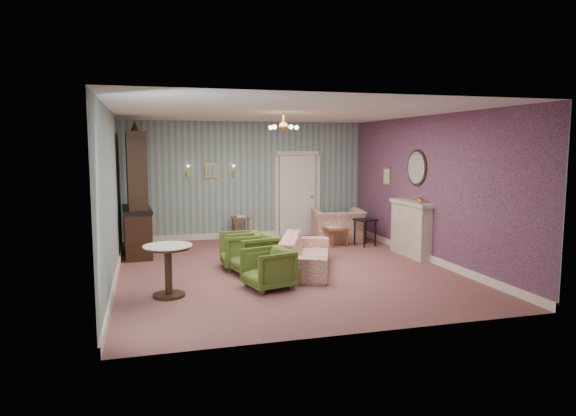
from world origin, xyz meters
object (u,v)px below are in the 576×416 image
object	(u,v)px
olive_chair_b	(253,252)
sofa_chintz	(305,247)
olive_chair_a	(268,267)
coffee_table	(333,236)
wingback_chair	(338,220)
fireplace	(411,229)
pedestal_table	(168,271)
side_table_black	(365,232)
dresser	(136,190)
olive_chair_c	(241,248)

from	to	relation	value
olive_chair_b	sofa_chintz	bearing A→B (deg)	76.01
olive_chair_a	coffee_table	size ratio (longest dim) A/B	0.86
wingback_chair	coffee_table	distance (m)	0.57
olive_chair_a	fireplace	world-z (taller)	fireplace
olive_chair_a	pedestal_table	bearing A→B (deg)	-104.19
olive_chair_b	olive_chair_a	bearing A→B (deg)	-10.52
wingback_chair	fireplace	xyz separation A→B (m)	(0.85, -2.01, 0.06)
olive_chair_b	pedestal_table	bearing A→B (deg)	-66.79
olive_chair_a	coffee_table	world-z (taller)	olive_chair_a
sofa_chintz	side_table_black	bearing A→B (deg)	-26.38
fireplace	dresser	bearing A→B (deg)	162.74
pedestal_table	olive_chair_a	bearing A→B (deg)	0.91
fireplace	pedestal_table	xyz separation A→B (m)	(-5.02, -1.66, -0.18)
coffee_table	pedestal_table	xyz separation A→B (m)	(-3.89, -3.28, 0.19)
olive_chair_a	dresser	xyz separation A→B (m)	(-2.06, 3.35, 1.02)
side_table_black	pedestal_table	distance (m)	5.43
coffee_table	pedestal_table	world-z (taller)	pedestal_table
olive_chair_a	fireplace	size ratio (longest dim) A/B	0.51
olive_chair_a	wingback_chair	bearing A→B (deg)	129.38
olive_chair_b	wingback_chair	bearing A→B (deg)	122.20
wingback_chair	side_table_black	xyz separation A→B (m)	(0.39, -0.72, -0.21)
wingback_chair	side_table_black	distance (m)	0.85
fireplace	sofa_chintz	bearing A→B (deg)	-166.41
olive_chair_c	coffee_table	distance (m)	3.03
olive_chair_b	sofa_chintz	xyz separation A→B (m)	(0.99, -0.03, 0.04)
sofa_chintz	dresser	world-z (taller)	dresser
olive_chair_a	wingback_chair	world-z (taller)	wingback_chair
side_table_black	sofa_chintz	bearing A→B (deg)	-137.23
dresser	side_table_black	size ratio (longest dim) A/B	4.36
olive_chair_c	side_table_black	size ratio (longest dim) A/B	1.19
olive_chair_a	olive_chair_c	size ratio (longest dim) A/B	0.95
wingback_chair	pedestal_table	size ratio (longest dim) A/B	1.48
sofa_chintz	fireplace	distance (m)	2.57
sofa_chintz	dresser	size ratio (longest dim) A/B	0.80
wingback_chair	dresser	xyz separation A→B (m)	(-4.66, -0.30, 0.85)
sofa_chintz	wingback_chair	size ratio (longest dim) A/B	1.84
olive_chair_a	dresser	world-z (taller)	dresser
side_table_black	olive_chair_b	bearing A→B (deg)	-148.48
coffee_table	pedestal_table	bearing A→B (deg)	-139.88
dresser	fireplace	size ratio (longest dim) A/B	1.96
dresser	pedestal_table	world-z (taller)	dresser
sofa_chintz	dresser	xyz separation A→B (m)	(-3.02, 2.31, 0.94)
dresser	side_table_black	xyz separation A→B (m)	(5.06, -0.43, -1.06)
coffee_table	side_table_black	world-z (taller)	side_table_black
sofa_chintz	fireplace	world-z (taller)	fireplace
side_table_black	coffee_table	bearing A→B (deg)	153.98
olive_chair_a	sofa_chintz	bearing A→B (deg)	122.21
olive_chair_b	side_table_black	distance (m)	3.55
dresser	sofa_chintz	bearing A→B (deg)	-40.46
olive_chair_b	coffee_table	bearing A→B (deg)	120.67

